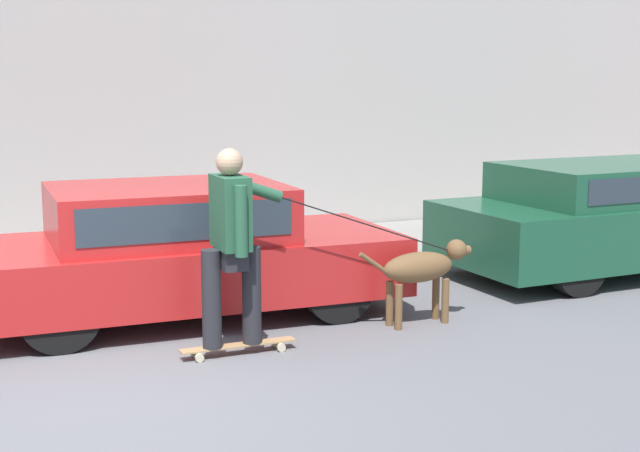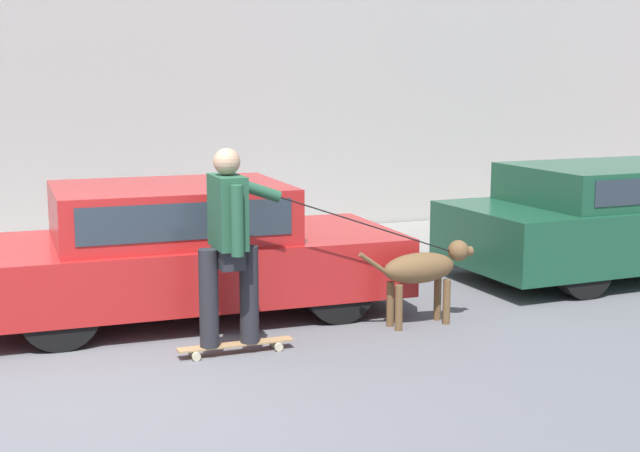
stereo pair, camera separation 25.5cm
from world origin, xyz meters
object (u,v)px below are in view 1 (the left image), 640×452
Objects in this scene: parked_car_1 at (181,252)px; dog at (422,269)px; skateboarder at (232,240)px; parked_car_2 at (623,216)px.

parked_car_1 is 3.42× the size of dog.
parked_car_1 is at bearing 93.36° from skateboarder.
skateboarder is at bearing -85.13° from parked_car_1.
dog is at bearing -163.28° from parked_car_2.
parked_car_2 is at bearing 1.16° from parked_car_1.
dog is at bearing 6.60° from skateboarder.
parked_car_2 is at bearing 14.33° from skateboarder.
parked_car_2 is 3.80× the size of dog.
skateboarder is at bearing -177.11° from dog.
skateboarder reaches higher than parked_car_1.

